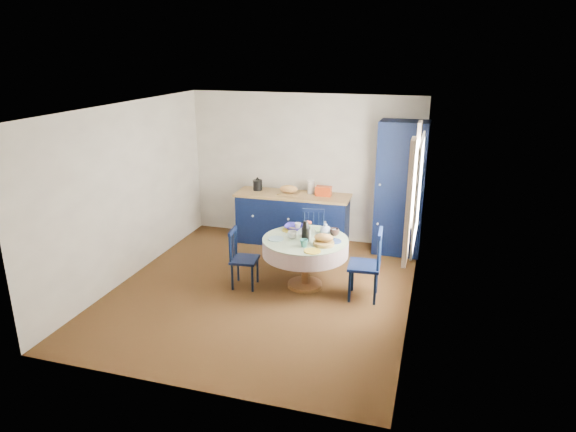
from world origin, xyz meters
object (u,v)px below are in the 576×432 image
(dining_table, at_px, (306,247))
(cobalt_bowl, at_px, (294,227))
(chair_right, at_px, (367,264))
(chair_far, at_px, (312,237))
(chair_left, at_px, (242,258))
(mug_d, at_px, (298,226))
(kitchen_counter, at_px, (293,218))
(mug_a, at_px, (292,235))
(mug_b, at_px, (304,243))
(pantry_cabinet, at_px, (401,189))
(mug_c, at_px, (335,232))

(dining_table, distance_m, cobalt_bowl, 0.44)
(chair_right, bearing_deg, chair_far, -138.06)
(chair_left, xyz_separation_m, mug_d, (0.63, 0.61, 0.33))
(chair_right, xyz_separation_m, cobalt_bowl, (-1.13, 0.43, 0.26))
(kitchen_counter, xyz_separation_m, dining_table, (0.65, -1.60, 0.15))
(kitchen_counter, relative_size, chair_right, 2.01)
(dining_table, height_order, mug_a, dining_table)
(mug_b, xyz_separation_m, cobalt_bowl, (-0.31, 0.61, -0.02))
(chair_left, relative_size, chair_right, 0.87)
(dining_table, height_order, chair_right, dining_table)
(chair_left, xyz_separation_m, mug_a, (0.67, 0.20, 0.34))
(mug_b, bearing_deg, dining_table, 99.20)
(dining_table, bearing_deg, cobalt_bowl, 129.72)
(chair_right, distance_m, mug_a, 1.09)
(chair_right, xyz_separation_m, mug_a, (-1.06, 0.07, 0.28))
(mug_a, height_order, mug_d, mug_a)
(dining_table, bearing_deg, kitchen_counter, 112.20)
(pantry_cabinet, xyz_separation_m, mug_c, (-0.76, -1.46, -0.31))
(kitchen_counter, bearing_deg, mug_c, -55.14)
(mug_d, bearing_deg, mug_c, -13.04)
(pantry_cabinet, xyz_separation_m, mug_b, (-1.06, -1.99, -0.31))
(mug_a, distance_m, mug_d, 0.41)
(pantry_cabinet, xyz_separation_m, mug_d, (-1.33, -1.33, -0.32))
(mug_c, bearing_deg, cobalt_bowl, 172.43)
(dining_table, distance_m, mug_a, 0.26)
(dining_table, bearing_deg, chair_left, -164.49)
(kitchen_counter, height_order, mug_d, kitchen_counter)
(mug_c, bearing_deg, chair_left, -158.42)
(kitchen_counter, distance_m, dining_table, 1.74)
(pantry_cabinet, relative_size, mug_c, 16.55)
(chair_left, distance_m, mug_d, 0.94)
(mug_b, relative_size, mug_d, 1.21)
(chair_far, height_order, cobalt_bowl, chair_far)
(dining_table, distance_m, mug_b, 0.34)
(mug_c, relative_size, mug_d, 1.41)
(dining_table, xyz_separation_m, mug_c, (0.35, 0.24, 0.17))
(chair_left, bearing_deg, chair_far, -39.78)
(kitchen_counter, relative_size, mug_a, 14.77)
(chair_far, distance_m, mug_d, 0.61)
(mug_b, bearing_deg, cobalt_bowl, 117.06)
(mug_a, bearing_deg, kitchen_counter, 105.86)
(chair_far, distance_m, mug_c, 0.86)
(mug_d, relative_size, cobalt_bowl, 0.35)
(pantry_cabinet, xyz_separation_m, dining_table, (-1.11, -1.70, -0.48))
(kitchen_counter, bearing_deg, cobalt_bowl, -74.57)
(kitchen_counter, bearing_deg, mug_d, -72.08)
(chair_far, xyz_separation_m, mug_c, (0.47, -0.63, 0.34))
(dining_table, distance_m, chair_far, 0.90)
(mug_b, distance_m, mug_d, 0.72)
(cobalt_bowl, bearing_deg, mug_b, -62.94)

